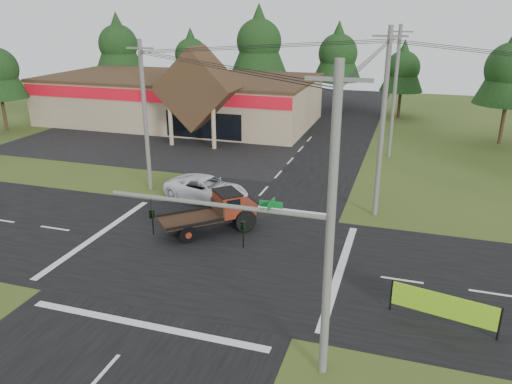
% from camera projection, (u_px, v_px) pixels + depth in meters
% --- Properties ---
extents(ground, '(120.00, 120.00, 0.00)m').
position_uv_depth(ground, '(210.00, 252.00, 26.91)').
color(ground, '#384E1C').
rests_on(ground, ground).
extents(road_ns, '(12.00, 120.00, 0.02)m').
position_uv_depth(road_ns, '(210.00, 252.00, 26.91)').
color(road_ns, black).
rests_on(road_ns, ground).
extents(road_ew, '(120.00, 12.00, 0.02)m').
position_uv_depth(road_ew, '(210.00, 252.00, 26.91)').
color(road_ew, black).
rests_on(road_ew, ground).
extents(parking_apron, '(28.00, 14.00, 0.02)m').
position_uv_depth(parking_apron, '(151.00, 145.00, 47.88)').
color(parking_apron, black).
rests_on(parking_apron, ground).
extents(cvs_building, '(30.40, 18.20, 9.19)m').
position_uv_depth(cvs_building, '(181.00, 98.00, 56.87)').
color(cvs_building, tan).
rests_on(cvs_building, ground).
extents(traffic_signal_mast, '(8.12, 0.24, 7.00)m').
position_uv_depth(traffic_signal_mast, '(279.00, 255.00, 17.03)').
color(traffic_signal_mast, '#595651').
rests_on(traffic_signal_mast, ground).
extents(utility_pole_nr, '(2.00, 0.30, 11.00)m').
position_uv_depth(utility_pole_nr, '(330.00, 229.00, 16.13)').
color(utility_pole_nr, '#595651').
rests_on(utility_pole_nr, ground).
extents(utility_pole_nw, '(2.00, 0.30, 10.50)m').
position_uv_depth(utility_pole_nw, '(145.00, 116.00, 34.48)').
color(utility_pole_nw, '#595651').
rests_on(utility_pole_nw, ground).
extents(utility_pole_ne, '(2.00, 0.30, 11.50)m').
position_uv_depth(utility_pole_ne, '(382.00, 124.00, 29.77)').
color(utility_pole_ne, '#595651').
rests_on(utility_pole_ne, ground).
extents(utility_pole_n, '(2.00, 0.30, 11.20)m').
position_uv_depth(utility_pole_n, '(395.00, 92.00, 42.35)').
color(utility_pole_n, '#595651').
rests_on(utility_pole_n, ground).
extents(tree_row_a, '(6.72, 6.72, 12.12)m').
position_uv_depth(tree_row_a, '(118.00, 42.00, 68.44)').
color(tree_row_a, '#332316').
rests_on(tree_row_a, ground).
extents(tree_row_b, '(5.60, 5.60, 10.10)m').
position_uv_depth(tree_row_b, '(191.00, 53.00, 67.86)').
color(tree_row_b, '#332316').
rests_on(tree_row_b, ground).
extents(tree_row_c, '(7.28, 7.28, 13.13)m').
position_uv_depth(tree_row_c, '(259.00, 39.00, 63.43)').
color(tree_row_c, '#332316').
rests_on(tree_row_c, ground).
extents(tree_row_d, '(6.16, 6.16, 11.11)m').
position_uv_depth(tree_row_d, '(338.00, 51.00, 61.95)').
color(tree_row_d, '#332316').
rests_on(tree_row_d, ground).
extents(tree_row_e, '(5.04, 5.04, 9.09)m').
position_uv_depth(tree_row_e, '(403.00, 66.00, 58.36)').
color(tree_row_e, '#332316').
rests_on(tree_row_e, ground).
extents(tree_side_ne, '(6.16, 6.16, 11.11)m').
position_uv_depth(tree_side_ne, '(512.00, 66.00, 46.11)').
color(tree_side_ne, '#332316').
rests_on(tree_side_ne, ground).
extents(antique_flatbed_truck, '(5.63, 5.42, 2.37)m').
position_uv_depth(antique_flatbed_truck, '(210.00, 213.00, 28.98)').
color(antique_flatbed_truck, '#53190B').
rests_on(antique_flatbed_truck, ground).
extents(roadside_banner, '(4.30, 1.04, 1.49)m').
position_uv_depth(roadside_banner, '(443.00, 309.00, 20.47)').
color(roadside_banner, '#7BBE19').
rests_on(roadside_banner, ground).
extents(white_pickup, '(6.33, 3.90, 1.64)m').
position_uv_depth(white_pickup, '(206.00, 189.00, 33.97)').
color(white_pickup, white).
rests_on(white_pickup, ground).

